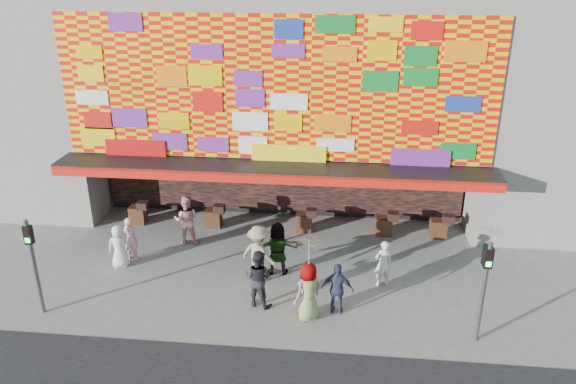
{
  "coord_description": "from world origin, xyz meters",
  "views": [
    {
      "loc": [
        2.42,
        -14.52,
        9.67
      ],
      "look_at": [
        0.67,
        2.0,
        2.67
      ],
      "focal_mm": 35.0,
      "sensor_mm": 36.0,
      "label": 1
    }
  ],
  "objects_px": {
    "ped_f": "(278,249)",
    "ped_a": "(119,246)",
    "ped_b": "(131,239)",
    "ped_d": "(259,254)",
    "signal_right": "(485,281)",
    "ped_e": "(338,289)",
    "ped_c": "(258,278)",
    "ped_i": "(186,220)",
    "signal_left": "(33,256)",
    "ped_g": "(308,292)",
    "ped_h": "(383,263)",
    "parasol": "(309,253)"
  },
  "relations": [
    {
      "from": "ped_h",
      "to": "signal_left",
      "type": "bearing_deg",
      "value": -5.51
    },
    {
      "from": "ped_f",
      "to": "ped_e",
      "type": "bearing_deg",
      "value": 127.94
    },
    {
      "from": "ped_a",
      "to": "parasol",
      "type": "height_order",
      "value": "parasol"
    },
    {
      "from": "ped_d",
      "to": "ped_g",
      "type": "bearing_deg",
      "value": 156.52
    },
    {
      "from": "ped_g",
      "to": "ped_i",
      "type": "distance_m",
      "value": 6.28
    },
    {
      "from": "ped_i",
      "to": "ped_e",
      "type": "bearing_deg",
      "value": 140.86
    },
    {
      "from": "ped_b",
      "to": "ped_d",
      "type": "height_order",
      "value": "ped_d"
    },
    {
      "from": "signal_right",
      "to": "ped_d",
      "type": "xyz_separation_m",
      "value": [
        -6.35,
        2.41,
        -0.9
      ]
    },
    {
      "from": "ped_d",
      "to": "ped_e",
      "type": "relative_size",
      "value": 1.2
    },
    {
      "from": "signal_right",
      "to": "ped_f",
      "type": "relative_size",
      "value": 1.66
    },
    {
      "from": "ped_d",
      "to": "ped_e",
      "type": "height_order",
      "value": "ped_d"
    },
    {
      "from": "ped_f",
      "to": "ped_a",
      "type": "bearing_deg",
      "value": -5.3
    },
    {
      "from": "signal_left",
      "to": "ped_f",
      "type": "bearing_deg",
      "value": 23.91
    },
    {
      "from": "signal_left",
      "to": "ped_a",
      "type": "bearing_deg",
      "value": 65.56
    },
    {
      "from": "signal_left",
      "to": "ped_e",
      "type": "bearing_deg",
      "value": 5.9
    },
    {
      "from": "parasol",
      "to": "ped_c",
      "type": "bearing_deg",
      "value": 160.41
    },
    {
      "from": "ped_b",
      "to": "ped_g",
      "type": "distance_m",
      "value": 6.83
    },
    {
      "from": "signal_right",
      "to": "ped_e",
      "type": "xyz_separation_m",
      "value": [
        -3.81,
        0.89,
        -1.06
      ]
    },
    {
      "from": "signal_left",
      "to": "ped_g",
      "type": "bearing_deg",
      "value": 3.85
    },
    {
      "from": "ped_i",
      "to": "parasol",
      "type": "xyz_separation_m",
      "value": [
        4.7,
        -4.17,
        1.21
      ]
    },
    {
      "from": "ped_b",
      "to": "parasol",
      "type": "relative_size",
      "value": 0.89
    },
    {
      "from": "signal_left",
      "to": "ped_b",
      "type": "relative_size",
      "value": 1.86
    },
    {
      "from": "ped_f",
      "to": "ped_h",
      "type": "xyz_separation_m",
      "value": [
        3.39,
        -0.37,
        -0.13
      ]
    },
    {
      "from": "ped_d",
      "to": "ped_i",
      "type": "xyz_separation_m",
      "value": [
        -2.98,
        2.28,
        -0.04
      ]
    },
    {
      "from": "ped_a",
      "to": "ped_c",
      "type": "distance_m",
      "value": 5.26
    },
    {
      "from": "ped_i",
      "to": "ped_c",
      "type": "bearing_deg",
      "value": 126.62
    },
    {
      "from": "ped_c",
      "to": "ped_f",
      "type": "bearing_deg",
      "value": -81.79
    },
    {
      "from": "ped_c",
      "to": "ped_i",
      "type": "distance_m",
      "value": 4.82
    },
    {
      "from": "ped_d",
      "to": "ped_i",
      "type": "distance_m",
      "value": 3.76
    },
    {
      "from": "signal_right",
      "to": "ped_e",
      "type": "bearing_deg",
      "value": 166.89
    },
    {
      "from": "ped_c",
      "to": "signal_right",
      "type": "bearing_deg",
      "value": -170.92
    },
    {
      "from": "signal_left",
      "to": "ped_g",
      "type": "xyz_separation_m",
      "value": [
        7.77,
        0.52,
        -0.97
      ]
    },
    {
      "from": "ped_a",
      "to": "ped_i",
      "type": "height_order",
      "value": "ped_i"
    },
    {
      "from": "signal_right",
      "to": "ped_f",
      "type": "distance_m",
      "value": 6.57
    },
    {
      "from": "ped_b",
      "to": "ped_h",
      "type": "distance_m",
      "value": 8.49
    },
    {
      "from": "signal_left",
      "to": "signal_right",
      "type": "distance_m",
      "value": 12.4
    },
    {
      "from": "ped_b",
      "to": "ped_g",
      "type": "height_order",
      "value": "ped_g"
    },
    {
      "from": "ped_c",
      "to": "ped_e",
      "type": "height_order",
      "value": "ped_c"
    },
    {
      "from": "ped_e",
      "to": "ped_f",
      "type": "bearing_deg",
      "value": -36.63
    },
    {
      "from": "ped_f",
      "to": "ped_c",
      "type": "bearing_deg",
      "value": 72.79
    },
    {
      "from": "ped_f",
      "to": "ped_g",
      "type": "distance_m",
      "value": 2.67
    },
    {
      "from": "ped_e",
      "to": "ped_g",
      "type": "relative_size",
      "value": 0.9
    },
    {
      "from": "ped_f",
      "to": "ped_h",
      "type": "relative_size",
      "value": 1.16
    },
    {
      "from": "ped_a",
      "to": "ped_f",
      "type": "distance_m",
      "value": 5.32
    },
    {
      "from": "signal_left",
      "to": "ped_f",
      "type": "relative_size",
      "value": 1.66
    },
    {
      "from": "signal_right",
      "to": "ped_b",
      "type": "bearing_deg",
      "value": 163.24
    },
    {
      "from": "ped_i",
      "to": "parasol",
      "type": "height_order",
      "value": "parasol"
    },
    {
      "from": "signal_left",
      "to": "ped_c",
      "type": "bearing_deg",
      "value": 9.69
    },
    {
      "from": "signal_left",
      "to": "ped_a",
      "type": "height_order",
      "value": "signal_left"
    },
    {
      "from": "ped_h",
      "to": "ped_b",
      "type": "bearing_deg",
      "value": -24.74
    }
  ]
}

